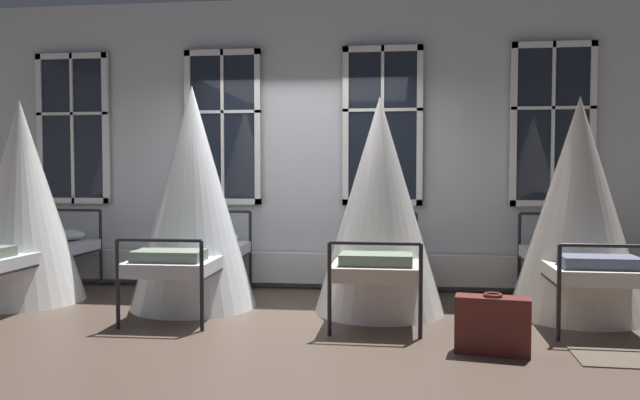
% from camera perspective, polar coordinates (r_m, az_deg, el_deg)
% --- Properties ---
extents(ground, '(21.67, 21.67, 0.00)m').
position_cam_1_polar(ground, '(6.29, -3.56, -10.24)').
color(ground, '#4C3D33').
extents(back_wall_with_windows, '(10.88, 0.10, 3.45)m').
position_cam_1_polar(back_wall_with_windows, '(7.55, -1.58, 5.09)').
color(back_wall_with_windows, silver).
rests_on(back_wall_with_windows, ground).
extents(window_bank, '(6.66, 0.10, 2.78)m').
position_cam_1_polar(window_bank, '(7.43, -1.71, 0.25)').
color(window_bank, black).
rests_on(window_bank, ground).
extents(cot_first, '(1.29, 2.01, 2.17)m').
position_cam_1_polar(cot_first, '(7.43, -25.53, -0.36)').
color(cot_first, black).
rests_on(cot_first, ground).
extents(cot_second, '(1.29, 2.00, 2.28)m').
position_cam_1_polar(cot_second, '(6.58, -11.49, -0.05)').
color(cot_second, black).
rests_on(cot_second, ground).
extents(cot_third, '(1.29, 2.00, 2.14)m').
position_cam_1_polar(cot_third, '(6.24, 5.42, -0.75)').
color(cot_third, black).
rests_on(cot_third, ground).
extents(cot_fourth, '(1.29, 2.01, 2.12)m').
position_cam_1_polar(cot_fourth, '(6.53, 22.43, -0.86)').
color(cot_fourth, black).
rests_on(cot_fourth, ground).
extents(rug_fourth, '(0.82, 0.59, 0.01)m').
position_cam_1_polar(rug_fourth, '(5.36, 26.34, -12.73)').
color(rug_fourth, brown).
rests_on(rug_fourth, ground).
extents(suitcase_dark, '(0.59, 0.30, 0.47)m').
position_cam_1_polar(suitcase_dark, '(5.07, 15.43, -10.89)').
color(suitcase_dark, '#5B231E').
rests_on(suitcase_dark, ground).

